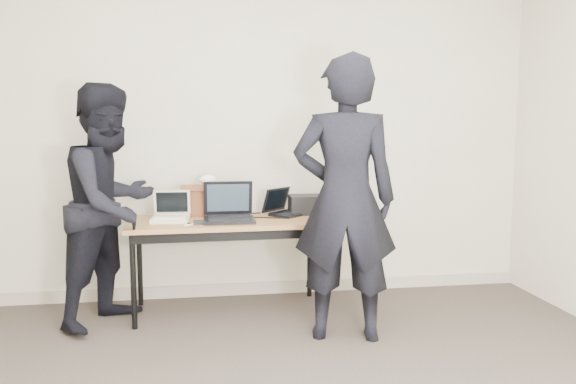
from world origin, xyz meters
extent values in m
cube|color=beige|center=(0.00, 2.27, 1.35)|extent=(4.50, 0.05, 2.70)
cube|color=olive|center=(-0.32, 1.83, 0.70)|extent=(1.52, 0.69, 0.03)
cylinder|color=black|center=(-1.01, 1.55, 0.34)|extent=(0.04, 0.04, 0.68)
cylinder|color=black|center=(0.37, 1.58, 0.34)|extent=(0.04, 0.04, 0.68)
cylinder|color=black|center=(-1.02, 2.08, 0.34)|extent=(0.04, 0.04, 0.68)
cylinder|color=black|center=(0.36, 2.11, 0.34)|extent=(0.04, 0.04, 0.68)
cube|color=black|center=(-0.32, 1.55, 0.64)|extent=(1.40, 0.05, 0.06)
cube|color=#BDB697|center=(-0.76, 1.81, 0.74)|extent=(0.29, 0.24, 0.03)
cube|color=white|center=(-0.76, 1.78, 0.75)|extent=(0.23, 0.14, 0.01)
cube|color=#BDB697|center=(-0.75, 1.94, 0.85)|extent=(0.28, 0.06, 0.19)
cube|color=black|center=(-0.75, 1.93, 0.85)|extent=(0.24, 0.04, 0.16)
cube|color=#BDB697|center=(-0.75, 1.92, 0.75)|extent=(0.25, 0.03, 0.01)
cube|color=black|center=(-0.32, 1.73, 0.73)|extent=(0.37, 0.28, 0.02)
cube|color=black|center=(-0.32, 1.69, 0.75)|extent=(0.31, 0.16, 0.01)
cube|color=black|center=(-0.32, 1.90, 0.88)|extent=(0.37, 0.08, 0.26)
cube|color=#26333F|center=(-0.32, 1.89, 0.88)|extent=(0.32, 0.06, 0.22)
cube|color=black|center=(-0.32, 1.87, 0.74)|extent=(0.34, 0.02, 0.02)
cube|color=black|center=(0.17, 1.96, 0.73)|extent=(0.35, 0.35, 0.02)
cube|color=black|center=(0.18, 1.94, 0.74)|extent=(0.25, 0.25, 0.01)
cube|color=black|center=(0.07, 2.05, 0.83)|extent=(0.26, 0.25, 0.19)
cube|color=black|center=(0.08, 2.05, 0.84)|extent=(0.22, 0.21, 0.16)
cube|color=black|center=(0.09, 2.03, 0.74)|extent=(0.20, 0.19, 0.01)
cube|color=#572C17|center=(-0.50, 2.05, 0.84)|extent=(0.36, 0.16, 0.24)
cube|color=#572C17|center=(-0.50, 1.99, 0.94)|extent=(0.36, 0.07, 0.07)
cube|color=#572C17|center=(-0.34, 2.05, 0.82)|extent=(0.02, 0.10, 0.02)
ellipsoid|color=white|center=(-0.47, 2.05, 1.00)|extent=(0.14, 0.12, 0.08)
cube|color=black|center=(0.31, 2.01, 0.79)|extent=(0.26, 0.22, 0.15)
cube|color=black|center=(-0.54, 1.65, 0.73)|extent=(0.08, 0.06, 0.03)
cube|color=black|center=(-0.74, 1.77, 0.72)|extent=(0.28, 0.19, 0.01)
cube|color=black|center=(-0.02, 1.84, 0.72)|extent=(0.32, 0.12, 0.01)
cube|color=black|center=(0.20, 1.91, 0.72)|extent=(0.13, 0.24, 0.01)
cube|color=silver|center=(-0.53, 1.69, 0.72)|extent=(0.24, 0.17, 0.01)
cube|color=silver|center=(-0.31, 1.71, 0.72)|extent=(0.22, 0.13, 0.01)
cube|color=black|center=(-0.18, 2.06, 0.72)|extent=(0.25, 0.06, 0.01)
imported|color=black|center=(0.42, 1.19, 0.95)|extent=(0.77, 0.58, 1.89)
imported|color=black|center=(-1.17, 1.73, 0.86)|extent=(1.01, 1.06, 1.73)
cube|color=#AAA08D|center=(0.00, 2.23, 0.05)|extent=(4.50, 0.03, 0.10)
camera|label=1|loc=(-0.51, -2.40, 1.44)|focal=35.00mm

